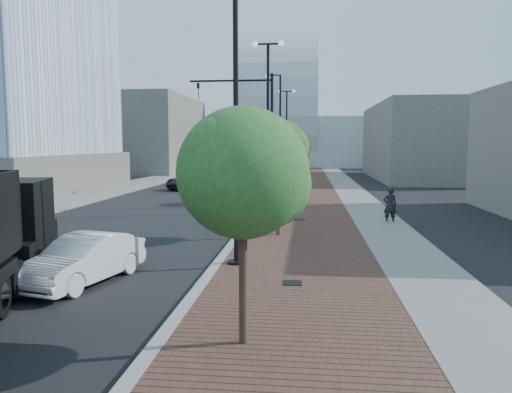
# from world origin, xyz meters

# --- Properties ---
(sidewalk) EXTENTS (7.00, 140.00, 0.12)m
(sidewalk) POSITION_xyz_m (3.50, 40.00, 0.06)
(sidewalk) COLOR #4C2D23
(sidewalk) RESTS_ON ground
(concrete_strip) EXTENTS (2.40, 140.00, 0.13)m
(concrete_strip) POSITION_xyz_m (6.20, 40.00, 0.07)
(concrete_strip) COLOR slate
(concrete_strip) RESTS_ON ground
(curb) EXTENTS (0.30, 140.00, 0.14)m
(curb) POSITION_xyz_m (0.00, 40.00, 0.07)
(curb) COLOR gray
(curb) RESTS_ON ground
(west_sidewalk) EXTENTS (4.00, 140.00, 0.12)m
(west_sidewalk) POSITION_xyz_m (-13.00, 40.00, 0.06)
(west_sidewalk) COLOR slate
(west_sidewalk) RESTS_ON ground
(white_sedan) EXTENTS (2.30, 4.24, 1.33)m
(white_sedan) POSITION_xyz_m (-3.32, 7.84, 0.66)
(white_sedan) COLOR silver
(white_sedan) RESTS_ON ground
(dark_car_mid) EXTENTS (4.12, 5.64, 1.42)m
(dark_car_mid) POSITION_xyz_m (-6.89, 35.43, 0.71)
(dark_car_mid) COLOR black
(dark_car_mid) RESTS_ON ground
(dark_car_far) EXTENTS (3.67, 5.62, 1.51)m
(dark_car_far) POSITION_xyz_m (-4.02, 36.66, 0.76)
(dark_car_far) COLOR black
(dark_car_far) RESTS_ON ground
(pedestrian) EXTENTS (0.68, 0.48, 1.77)m
(pedestrian) POSITION_xyz_m (6.70, 18.87, 0.88)
(pedestrian) COLOR black
(pedestrian) RESTS_ON ground
(streetlight_1) EXTENTS (1.44, 0.56, 9.21)m
(streetlight_1) POSITION_xyz_m (0.49, 10.00, 4.34)
(streetlight_1) COLOR black
(streetlight_1) RESTS_ON ground
(streetlight_2) EXTENTS (1.72, 0.56, 9.28)m
(streetlight_2) POSITION_xyz_m (0.60, 22.00, 4.82)
(streetlight_2) COLOR black
(streetlight_2) RESTS_ON ground
(streetlight_3) EXTENTS (1.44, 0.56, 9.21)m
(streetlight_3) POSITION_xyz_m (0.49, 34.00, 4.34)
(streetlight_3) COLOR black
(streetlight_3) RESTS_ON ground
(streetlight_4) EXTENTS (1.72, 0.56, 9.28)m
(streetlight_4) POSITION_xyz_m (0.60, 46.00, 4.82)
(streetlight_4) COLOR black
(streetlight_4) RESTS_ON ground
(traffic_mast) EXTENTS (5.09, 0.20, 8.00)m
(traffic_mast) POSITION_xyz_m (-0.30, 25.00, 4.98)
(traffic_mast) COLOR black
(traffic_mast) RESTS_ON ground
(tree_0) EXTENTS (2.45, 2.41, 4.51)m
(tree_0) POSITION_xyz_m (1.65, 4.02, 3.29)
(tree_0) COLOR #382619
(tree_0) RESTS_ON ground
(tree_1) EXTENTS (2.30, 2.23, 4.81)m
(tree_1) POSITION_xyz_m (1.65, 15.02, 3.68)
(tree_1) COLOR #382619
(tree_1) RESTS_ON ground
(tree_2) EXTENTS (2.56, 2.54, 4.89)m
(tree_2) POSITION_xyz_m (1.65, 27.02, 3.61)
(tree_2) COLOR #382619
(tree_2) RESTS_ON ground
(tree_3) EXTENTS (2.85, 2.85, 4.74)m
(tree_3) POSITION_xyz_m (1.65, 39.02, 3.30)
(tree_3) COLOR #382619
(tree_3) RESTS_ON ground
(convention_center) EXTENTS (50.00, 30.00, 50.00)m
(convention_center) POSITION_xyz_m (-2.00, 85.00, 6.00)
(convention_center) COLOR #A6AAB0
(convention_center) RESTS_ON ground
(commercial_block_nw) EXTENTS (14.00, 20.00, 10.00)m
(commercial_block_nw) POSITION_xyz_m (-20.00, 60.00, 5.00)
(commercial_block_nw) COLOR #635F59
(commercial_block_nw) RESTS_ON ground
(commercial_block_ne) EXTENTS (12.00, 22.00, 8.00)m
(commercial_block_ne) POSITION_xyz_m (16.00, 50.00, 4.00)
(commercial_block_ne) COLOR #615D57
(commercial_block_ne) RESTS_ON ground
(utility_cover_1) EXTENTS (0.50, 0.50, 0.02)m
(utility_cover_1) POSITION_xyz_m (2.40, 8.00, 0.13)
(utility_cover_1) COLOR black
(utility_cover_1) RESTS_ON sidewalk
(utility_cover_2) EXTENTS (0.50, 0.50, 0.02)m
(utility_cover_2) POSITION_xyz_m (2.40, 19.00, 0.13)
(utility_cover_2) COLOR black
(utility_cover_2) RESTS_ON sidewalk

